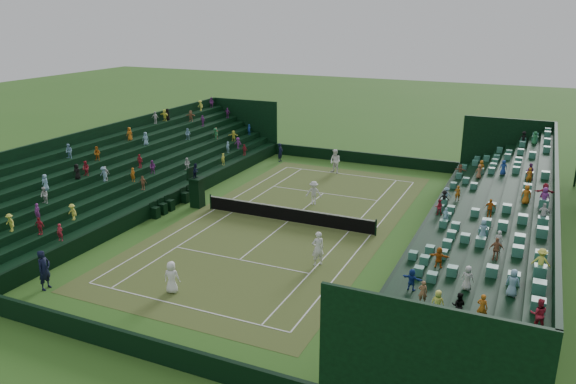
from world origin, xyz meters
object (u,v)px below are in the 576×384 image
at_px(umpire_chair, 197,188).
at_px(player_near_east, 318,248).
at_px(player_near_west, 172,277).
at_px(player_far_west, 335,161).
at_px(player_far_east, 314,193).
at_px(tennis_net, 288,214).

bearing_deg(umpire_chair, player_near_east, -25.70).
relative_size(player_near_west, player_far_west, 0.80).
bearing_deg(player_near_west, umpire_chair, -75.97).
relative_size(umpire_chair, player_far_east, 1.84).
height_order(player_near_west, player_near_east, player_near_east).
bearing_deg(player_far_west, tennis_net, -64.45).
bearing_deg(player_near_west, player_near_east, -146.02).
bearing_deg(player_near_east, tennis_net, -95.84).
relative_size(tennis_net, player_far_west, 5.81).
distance_m(tennis_net, player_far_west, 12.01).
xyz_separation_m(player_near_west, player_far_east, (1.37, 14.78, 0.04)).
bearing_deg(player_far_west, player_far_east, -60.41).
distance_m(umpire_chair, player_far_east, 8.08).
height_order(tennis_net, umpire_chair, umpire_chair).
bearing_deg(tennis_net, player_far_east, 86.53).
height_order(tennis_net, player_far_east, player_far_east).
bearing_deg(player_near_west, player_far_west, -103.67).
height_order(player_near_east, player_far_east, player_near_east).
xyz_separation_m(umpire_chair, player_near_west, (5.75, -11.01, -0.52)).
height_order(tennis_net, player_near_west, player_near_west).
distance_m(player_near_west, player_far_west, 22.90).
xyz_separation_m(tennis_net, player_near_west, (-1.14, -10.95, 0.27)).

